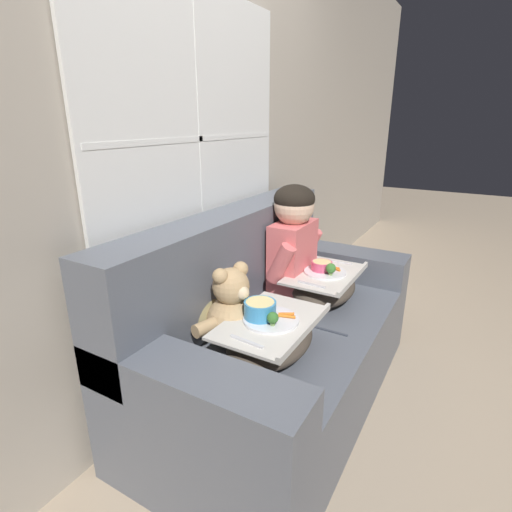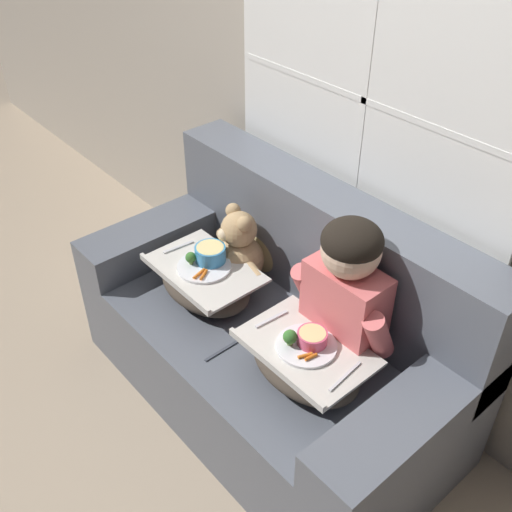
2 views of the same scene
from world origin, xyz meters
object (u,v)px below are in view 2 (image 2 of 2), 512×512
object	(u,v)px
lap_tray_child	(305,361)
lap_tray_teddy	(205,280)
throw_pillow_behind_child	(368,306)
throw_pillow_behind_teddy	(264,238)
couch	(278,335)
child_figure	(347,287)
teddy_bear	(238,251)

from	to	relation	value
lap_tray_child	lap_tray_teddy	distance (m)	0.60
throw_pillow_behind_child	throw_pillow_behind_teddy	xyz separation A→B (m)	(-0.60, 0.00, 0.00)
couch	lap_tray_child	size ratio (longest dim) A/B	3.48
lap_tray_teddy	couch	bearing A→B (deg)	26.26
couch	throw_pillow_behind_teddy	bearing A→B (deg)	149.04
couch	lap_tray_teddy	xyz separation A→B (m)	(-0.30, -0.15, 0.19)
couch	lap_tray_child	xyz separation A→B (m)	(0.30, -0.15, 0.19)
child_figure	lap_tray_child	xyz separation A→B (m)	(-0.00, -0.19, -0.24)
throw_pillow_behind_teddy	child_figure	world-z (taller)	child_figure
throw_pillow_behind_child	child_figure	xyz separation A→B (m)	(-0.00, -0.14, 0.17)
child_figure	teddy_bear	bearing A→B (deg)	-179.65
throw_pillow_behind_teddy	lap_tray_teddy	xyz separation A→B (m)	(-0.00, -0.33, -0.07)
lap_tray_child	lap_tray_teddy	bearing A→B (deg)	179.83
throw_pillow_behind_child	lap_tray_child	size ratio (longest dim) A/B	0.72
couch	lap_tray_teddy	world-z (taller)	couch
throw_pillow_behind_teddy	lap_tray_teddy	size ratio (longest dim) A/B	0.70
teddy_bear	lap_tray_child	world-z (taller)	teddy_bear
couch	throw_pillow_behind_child	size ratio (longest dim) A/B	4.84
lap_tray_teddy	lap_tray_child	bearing A→B (deg)	-0.17
throw_pillow_behind_child	lap_tray_teddy	distance (m)	0.69
couch	lap_tray_teddy	size ratio (longest dim) A/B	3.44
throw_pillow_behind_teddy	teddy_bear	size ratio (longest dim) A/B	0.87
throw_pillow_behind_child	teddy_bear	xyz separation A→B (m)	(-0.60, -0.15, -0.00)
child_figure	couch	bearing A→B (deg)	-172.89
couch	throw_pillow_behind_teddy	size ratio (longest dim) A/B	4.93
couch	throw_pillow_behind_teddy	world-z (taller)	couch
couch	teddy_bear	bearing A→B (deg)	173.61
teddy_bear	lap_tray_teddy	world-z (taller)	teddy_bear
throw_pillow_behind_teddy	lap_tray_teddy	world-z (taller)	throw_pillow_behind_teddy
throw_pillow_behind_teddy	teddy_bear	distance (m)	0.15
throw_pillow_behind_teddy	teddy_bear	world-z (taller)	teddy_bear
throw_pillow_behind_child	child_figure	world-z (taller)	child_figure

